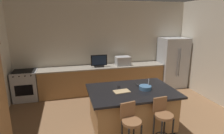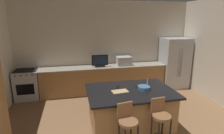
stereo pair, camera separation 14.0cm
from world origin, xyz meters
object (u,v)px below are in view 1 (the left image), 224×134
(bar_stool_right, at_px, (163,119))
(cutting_board, at_px, (122,91))
(kitchen_island, at_px, (131,109))
(range_oven, at_px, (26,85))
(tv_remote, at_px, (137,85))
(refrigerator, at_px, (172,63))
(microwave, at_px, (123,61))
(bar_stool_left, at_px, (131,126))
(cell_phone, at_px, (119,87))
(tv_monitor, at_px, (99,61))
(fruit_bowl, at_px, (145,88))

(bar_stool_right, bearing_deg, cutting_board, 123.14)
(kitchen_island, bearing_deg, range_oven, 139.28)
(tv_remote, bearing_deg, refrigerator, 46.29)
(microwave, xyz_separation_m, bar_stool_left, (-0.82, -3.07, -0.45))
(kitchen_island, distance_m, range_oven, 3.42)
(refrigerator, distance_m, tv_remote, 2.87)
(microwave, xyz_separation_m, cell_phone, (-0.73, -2.00, -0.13))
(tv_monitor, relative_size, cell_phone, 3.51)
(refrigerator, bearing_deg, tv_remote, -138.11)
(bar_stool_right, distance_m, fruit_bowl, 0.81)
(range_oven, xyz_separation_m, fruit_bowl, (2.89, -2.27, 0.50))
(refrigerator, bearing_deg, bar_stool_left, -131.71)
(bar_stool_left, relative_size, tv_remote, 5.86)
(refrigerator, xyz_separation_m, fruit_bowl, (-2.07, -2.22, 0.07))
(refrigerator, bearing_deg, cell_phone, -143.10)
(kitchen_island, relative_size, bar_stool_right, 1.90)
(kitchen_island, distance_m, cell_phone, 0.56)
(bar_stool_right, distance_m, tv_remote, 1.09)
(refrigerator, bearing_deg, range_oven, 179.38)
(range_oven, bearing_deg, refrigerator, -0.62)
(tv_monitor, height_order, bar_stool_right, tv_monitor)
(tv_monitor, bearing_deg, range_oven, 178.72)
(cell_phone, xyz_separation_m, tv_remote, (0.45, 0.03, 0.01))
(refrigerator, bearing_deg, cutting_board, -139.55)
(bar_stool_right, xyz_separation_m, cell_phone, (-0.56, 1.00, 0.32))
(kitchen_island, bearing_deg, cutting_board, -169.18)
(kitchen_island, height_order, cutting_board, cutting_board)
(refrigerator, distance_m, cell_phone, 3.24)
(fruit_bowl, xyz_separation_m, tv_remote, (-0.07, 0.30, -0.03))
(refrigerator, xyz_separation_m, cutting_board, (-2.61, -2.22, 0.04))
(tv_remote, relative_size, cutting_board, 0.50)
(microwave, bearing_deg, kitchen_island, -102.64)
(bar_stool_right, bearing_deg, microwave, 80.96)
(microwave, relative_size, tv_remote, 2.82)
(refrigerator, relative_size, bar_stool_right, 1.80)
(bar_stool_left, bearing_deg, kitchen_island, 58.88)
(tv_monitor, relative_size, bar_stool_right, 0.53)
(range_oven, relative_size, tv_monitor, 1.75)
(kitchen_island, relative_size, tv_monitor, 3.57)
(kitchen_island, xyz_separation_m, tv_remote, (0.22, 0.26, 0.46))
(range_oven, height_order, tv_remote, tv_remote)
(bar_stool_left, bearing_deg, tv_remote, 53.52)
(bar_stool_left, distance_m, tv_remote, 1.27)
(refrigerator, distance_m, tv_monitor, 2.69)
(kitchen_island, height_order, microwave, microwave)
(tv_remote, bearing_deg, cutting_board, -142.45)
(refrigerator, height_order, cell_phone, refrigerator)
(kitchen_island, xyz_separation_m, microwave, (0.50, 2.23, 0.58))
(bar_stool_right, distance_m, cutting_board, 0.98)
(bar_stool_left, relative_size, fruit_bowl, 3.71)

